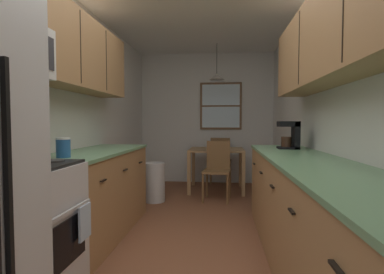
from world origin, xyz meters
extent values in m
plane|color=brown|center=(0.00, 1.00, 0.00)|extent=(12.00, 12.00, 0.00)
cube|color=silver|center=(-1.35, 1.00, 1.27)|extent=(0.10, 9.00, 2.55)
cube|color=silver|center=(1.35, 1.00, 1.27)|extent=(0.10, 9.00, 2.55)
cube|color=silver|center=(0.00, 3.65, 1.27)|extent=(4.40, 0.10, 2.55)
cube|color=black|center=(-0.57, -1.16, 0.86)|extent=(0.02, 0.02, 1.18)
cube|color=silver|center=(-0.99, -0.49, 0.45)|extent=(0.62, 0.61, 0.90)
cube|color=black|center=(-0.67, -0.49, 0.42)|extent=(0.01, 0.42, 0.30)
cube|color=silver|center=(-0.65, -0.49, 0.63)|extent=(0.02, 0.48, 0.02)
cube|color=black|center=(-0.99, -0.49, 0.91)|extent=(0.59, 0.58, 0.02)
cylinder|color=#2D2D2D|center=(-1.13, -0.36, 0.93)|extent=(0.15, 0.15, 0.01)
cylinder|color=#2D2D2D|center=(-0.85, -0.63, 0.93)|extent=(0.15, 0.15, 0.01)
cylinder|color=#2D2D2D|center=(-0.85, -0.36, 0.93)|extent=(0.15, 0.15, 0.01)
cube|color=white|center=(-1.11, -0.49, 1.68)|extent=(0.38, 0.63, 0.36)
cube|color=black|center=(-0.92, -0.56, 1.68)|extent=(0.01, 0.38, 0.23)
cube|color=#2D2D33|center=(-0.92, -0.28, 1.68)|extent=(0.01, 0.13, 0.23)
cube|color=#A87A4C|center=(-1.00, 0.68, 0.43)|extent=(0.60, 1.73, 0.87)
cube|color=#6B9E70|center=(-1.00, 0.68, 0.89)|extent=(0.63, 1.75, 0.03)
cube|color=black|center=(-0.69, 0.11, 0.70)|extent=(0.02, 0.10, 0.01)
cube|color=black|center=(-0.69, 0.68, 0.70)|extent=(0.02, 0.10, 0.01)
cube|color=black|center=(-0.69, 1.26, 0.70)|extent=(0.02, 0.10, 0.01)
cube|color=#A87A4C|center=(-1.14, 0.63, 1.88)|extent=(0.32, 1.83, 0.72)
cube|color=#2D2319|center=(-0.98, 0.33, 1.88)|extent=(0.01, 0.01, 0.66)
cube|color=#2D2319|center=(-0.98, 0.94, 1.88)|extent=(0.01, 0.01, 0.66)
cube|color=#A87A4C|center=(1.00, 0.01, 0.43)|extent=(0.60, 3.20, 0.87)
cube|color=#6B9E70|center=(1.00, 0.01, 0.89)|extent=(0.63, 3.22, 0.03)
cube|color=black|center=(0.69, -1.27, 0.70)|extent=(0.02, 0.10, 0.01)
cube|color=black|center=(0.69, -0.63, 0.70)|extent=(0.02, 0.10, 0.01)
cube|color=black|center=(0.69, 0.01, 0.70)|extent=(0.02, 0.10, 0.01)
cube|color=black|center=(0.69, 0.65, 0.70)|extent=(0.02, 0.10, 0.01)
cube|color=black|center=(0.69, 1.29, 0.70)|extent=(0.02, 0.10, 0.01)
cube|color=#A87A4C|center=(1.14, -0.04, 1.85)|extent=(0.32, 2.90, 0.69)
cube|color=#2D2319|center=(0.98, -0.52, 1.85)|extent=(0.01, 0.01, 0.64)
cube|color=#2D2319|center=(0.98, 0.44, 1.85)|extent=(0.01, 0.01, 0.64)
cube|color=#A87F51|center=(0.21, 2.89, 0.72)|extent=(0.94, 0.81, 0.03)
cube|color=#A87F51|center=(-0.23, 2.51, 0.35)|extent=(0.06, 0.06, 0.70)
cube|color=#A87F51|center=(0.66, 2.51, 0.35)|extent=(0.06, 0.06, 0.70)
cube|color=#A87F51|center=(-0.23, 3.26, 0.35)|extent=(0.06, 0.06, 0.70)
cube|color=#A87F51|center=(0.66, 3.26, 0.35)|extent=(0.06, 0.06, 0.70)
cube|color=brown|center=(0.23, 2.20, 0.45)|extent=(0.44, 0.44, 0.04)
cube|color=brown|center=(0.25, 2.39, 0.68)|extent=(0.37, 0.07, 0.45)
cylinder|color=brown|center=(0.39, 2.00, 0.22)|extent=(0.04, 0.04, 0.43)
cylinder|color=brown|center=(0.03, 2.04, 0.22)|extent=(0.04, 0.04, 0.43)
cylinder|color=brown|center=(0.43, 2.36, 0.22)|extent=(0.04, 0.04, 0.43)
cylinder|color=brown|center=(0.07, 2.41, 0.22)|extent=(0.04, 0.04, 0.43)
cube|color=brown|center=(0.29, 3.57, 0.45)|extent=(0.43, 0.43, 0.04)
cube|color=brown|center=(0.28, 3.39, 0.68)|extent=(0.37, 0.06, 0.45)
cylinder|color=brown|center=(0.13, 3.77, 0.22)|extent=(0.04, 0.04, 0.43)
cylinder|color=brown|center=(0.49, 3.74, 0.22)|extent=(0.04, 0.04, 0.43)
cylinder|color=brown|center=(0.10, 3.41, 0.22)|extent=(0.04, 0.04, 0.43)
cylinder|color=brown|center=(0.46, 3.38, 0.22)|extent=(0.04, 0.04, 0.43)
cylinder|color=black|center=(0.21, 2.89, 2.29)|extent=(0.01, 0.01, 0.52)
cone|color=#B7B2A8|center=(0.21, 2.89, 1.98)|extent=(0.25, 0.25, 0.10)
sphere|color=white|center=(0.21, 2.89, 2.00)|extent=(0.06, 0.06, 0.06)
cube|color=brown|center=(0.28, 3.58, 1.52)|extent=(0.81, 0.04, 0.92)
cube|color=silver|center=(0.28, 3.56, 1.52)|extent=(0.73, 0.01, 0.84)
cube|color=brown|center=(0.28, 3.56, 1.52)|extent=(0.73, 0.02, 0.03)
cylinder|color=silver|center=(-0.70, 2.07, 0.29)|extent=(0.31, 0.31, 0.58)
cylinder|color=#265999|center=(-1.00, 0.04, 0.97)|extent=(0.11, 0.11, 0.15)
cylinder|color=white|center=(-1.00, 0.04, 1.06)|extent=(0.12, 0.12, 0.02)
cube|color=silver|center=(-0.64, -0.34, 0.50)|extent=(0.02, 0.16, 0.24)
cube|color=black|center=(1.03, 1.07, 0.91)|extent=(0.22, 0.18, 0.02)
cube|color=black|center=(1.11, 1.07, 1.05)|extent=(0.06, 0.18, 0.30)
cube|color=black|center=(1.03, 1.07, 1.17)|extent=(0.22, 0.18, 0.06)
cylinder|color=#331E14|center=(1.01, 1.07, 0.98)|extent=(0.11, 0.11, 0.11)
cylinder|color=#4C7299|center=(0.27, 2.81, 0.76)|extent=(0.21, 0.21, 0.06)
camera|label=1|loc=(0.30, -2.29, 1.19)|focal=27.78mm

